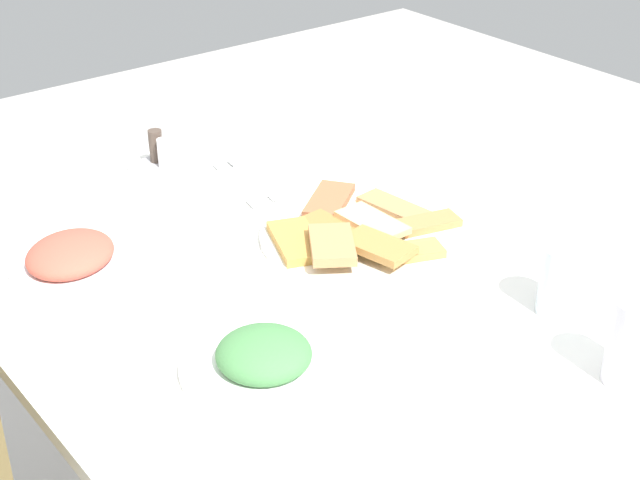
# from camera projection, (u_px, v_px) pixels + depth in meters

# --- Properties ---
(dining_table) EXTENTS (1.13, 0.91, 0.75)m
(dining_table) POSITION_uv_depth(u_px,v_px,m) (294.00, 312.00, 1.51)
(dining_table) COLOR white
(dining_table) RESTS_ON ground_plane
(pide_platter) EXTENTS (0.33, 0.33, 0.05)m
(pide_platter) POSITION_uv_depth(u_px,v_px,m) (357.00, 233.00, 1.55)
(pide_platter) COLOR white
(pide_platter) RESTS_ON dining_table
(salad_plate_greens) EXTENTS (0.19, 0.20, 0.05)m
(salad_plate_greens) POSITION_uv_depth(u_px,v_px,m) (71.00, 257.00, 1.47)
(salad_plate_greens) COLOR white
(salad_plate_greens) RESTS_ON dining_table
(salad_plate_rice) EXTENTS (0.23, 0.23, 0.05)m
(salad_plate_rice) POSITION_uv_depth(u_px,v_px,m) (264.00, 358.00, 1.24)
(salad_plate_rice) COLOR white
(salad_plate_rice) RESTS_ON dining_table
(soda_can) EXTENTS (0.08, 0.08, 0.12)m
(soda_can) POSITION_uv_depth(u_px,v_px,m) (633.00, 342.00, 1.20)
(soda_can) COLOR silver
(soda_can) RESTS_ON dining_table
(drinking_glass) EXTENTS (0.07, 0.07, 0.11)m
(drinking_glass) POSITION_uv_depth(u_px,v_px,m) (562.00, 280.00, 1.35)
(drinking_glass) COLOR silver
(drinking_glass) RESTS_ON dining_table
(paper_napkin) EXTENTS (0.17, 0.17, 0.00)m
(paper_napkin) POSITION_uv_depth(u_px,v_px,m) (245.00, 183.00, 1.74)
(paper_napkin) COLOR white
(paper_napkin) RESTS_ON dining_table
(fork) EXTENTS (0.20, 0.04, 0.00)m
(fork) POSITION_uv_depth(u_px,v_px,m) (253.00, 178.00, 1.75)
(fork) COLOR silver
(fork) RESTS_ON paper_napkin
(spoon) EXTENTS (0.20, 0.06, 0.00)m
(spoon) POSITION_uv_depth(u_px,v_px,m) (237.00, 184.00, 1.73)
(spoon) COLOR silver
(spoon) RESTS_ON paper_napkin
(condiment_caddy) EXTENTS (0.11, 0.11, 0.07)m
(condiment_caddy) POSITION_uv_depth(u_px,v_px,m) (161.00, 159.00, 1.79)
(condiment_caddy) COLOR #B2B2B7
(condiment_caddy) RESTS_ON dining_table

